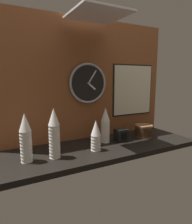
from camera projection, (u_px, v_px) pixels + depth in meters
ground_plane at (103, 148)px, 1.64m from camera, size 1.60×0.56×0.04m
wall_tiled_back at (88, 80)px, 1.78m from camera, size 1.60×0.03×1.05m
cup_stack_far_left at (26, 138)px, 1.29m from camera, size 0.08×0.08×0.32m
cup_stack_center_right at (105, 125)px, 1.69m from camera, size 0.08×0.08×0.30m
cup_stack_left at (54, 133)px, 1.36m from camera, size 0.08×0.08×0.35m
cup_stack_center at (96, 135)px, 1.51m from camera, size 0.08×0.08×0.23m
bowl_stack_far_right at (144, 130)px, 1.87m from camera, size 0.16×0.16×0.11m
wall_clock at (88, 83)px, 1.75m from camera, size 0.35×0.03×0.35m
menu_board at (133, 90)px, 2.00m from camera, size 0.47×0.01×0.50m
napkin_dispenser at (121, 135)px, 1.75m from camera, size 0.10×0.09×0.10m
ceiling_light_panel at (98, 14)px, 1.45m from camera, size 0.40×0.40×0.02m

